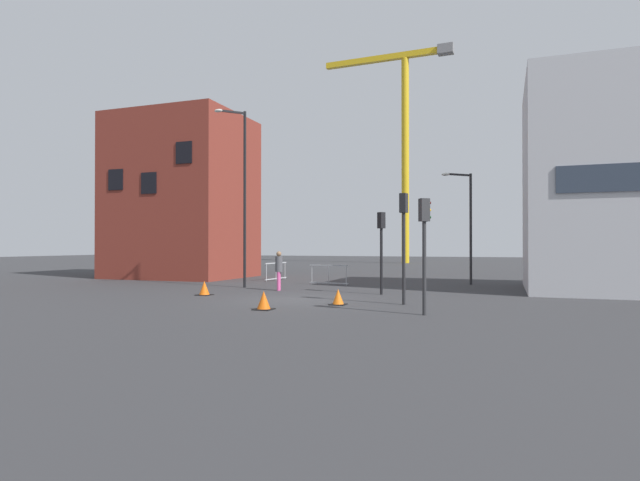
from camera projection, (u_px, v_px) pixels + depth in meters
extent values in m
plane|color=#333335|center=(292.00, 300.00, 20.14)|extent=(160.00, 160.00, 0.00)
cube|color=maroon|center=(182.00, 197.00, 34.40)|extent=(8.32, 6.81, 10.67)
cube|color=black|center=(116.00, 180.00, 32.02)|extent=(1.10, 0.06, 1.30)
cube|color=black|center=(149.00, 183.00, 31.17)|extent=(1.10, 0.06, 1.30)
cube|color=black|center=(184.00, 153.00, 30.34)|extent=(1.10, 0.06, 1.30)
cylinder|color=gold|center=(405.00, 161.00, 62.15)|extent=(0.90, 0.90, 24.77)
cube|color=gold|center=(384.00, 58.00, 63.28)|extent=(15.12, 1.42, 0.70)
cube|color=slate|center=(446.00, 49.00, 60.41)|extent=(1.86, 1.28, 1.10)
cylinder|color=black|center=(245.00, 199.00, 26.02)|extent=(0.14, 0.14, 8.92)
cube|color=black|center=(232.00, 112.00, 25.76)|extent=(1.02, 1.04, 0.10)
ellipsoid|color=silver|center=(218.00, 111.00, 25.47)|extent=(0.44, 0.24, 0.16)
cylinder|color=#232326|center=(471.00, 229.00, 28.05)|extent=(0.14, 0.14, 6.05)
cube|color=#232326|center=(458.00, 175.00, 27.78)|extent=(1.29, 1.15, 0.10)
ellipsoid|color=silver|center=(446.00, 174.00, 27.49)|extent=(0.44, 0.24, 0.16)
cylinder|color=black|center=(381.00, 261.00, 22.31)|extent=(0.12, 0.12, 2.87)
cube|color=black|center=(381.00, 220.00, 22.33)|extent=(0.37, 0.36, 0.70)
sphere|color=red|center=(379.00, 215.00, 22.48)|extent=(0.11, 0.11, 0.11)
sphere|color=#3C2905|center=(379.00, 220.00, 22.48)|extent=(0.11, 0.11, 0.11)
sphere|color=#07330F|center=(379.00, 226.00, 22.47)|extent=(0.11, 0.11, 0.11)
cylinder|color=#2D2D30|center=(424.00, 268.00, 15.70)|extent=(0.12, 0.12, 2.86)
cube|color=#2D2D30|center=(424.00, 210.00, 15.72)|extent=(0.37, 0.36, 0.70)
sphere|color=#390605|center=(429.00, 203.00, 15.77)|extent=(0.11, 0.11, 0.11)
sphere|color=#F2A514|center=(429.00, 210.00, 15.77)|extent=(0.11, 0.11, 0.11)
sphere|color=#07330F|center=(429.00, 217.00, 15.77)|extent=(0.11, 0.11, 0.11)
cylinder|color=#232326|center=(404.00, 259.00, 18.51)|extent=(0.12, 0.12, 3.30)
cube|color=#232326|center=(404.00, 203.00, 18.53)|extent=(0.28, 0.32, 0.70)
sphere|color=#390605|center=(405.00, 197.00, 18.68)|extent=(0.11, 0.11, 0.11)
sphere|color=#3C2905|center=(405.00, 203.00, 18.68)|extent=(0.11, 0.11, 0.11)
sphere|color=green|center=(405.00, 209.00, 18.68)|extent=(0.11, 0.11, 0.11)
cylinder|color=#D14C8C|center=(278.00, 281.00, 24.16)|extent=(0.14, 0.14, 0.88)
cylinder|color=#D14C8C|center=(279.00, 281.00, 24.36)|extent=(0.14, 0.14, 0.88)
cylinder|color=#4C4C51|center=(279.00, 264.00, 24.27)|extent=(0.34, 0.34, 0.73)
sphere|color=#8C6647|center=(279.00, 254.00, 24.27)|extent=(0.24, 0.24, 0.24)
cube|color=#B2B5BA|center=(276.00, 263.00, 31.47)|extent=(0.28, 2.52, 0.06)
cube|color=#B2B5BA|center=(276.00, 279.00, 31.46)|extent=(0.28, 2.52, 0.06)
cylinder|color=#B2B5BA|center=(266.00, 272.00, 30.43)|extent=(0.04, 0.04, 1.05)
cylinder|color=#B2B5BA|center=(276.00, 272.00, 31.46)|extent=(0.04, 0.04, 1.05)
cylinder|color=#B2B5BA|center=(285.00, 271.00, 32.49)|extent=(0.04, 0.04, 1.05)
cube|color=#9EA0A5|center=(329.00, 265.00, 27.73)|extent=(2.26, 0.29, 0.06)
cube|color=#9EA0A5|center=(329.00, 283.00, 27.72)|extent=(2.26, 0.29, 0.06)
cylinder|color=#9EA0A5|center=(312.00, 275.00, 28.17)|extent=(0.04, 0.04, 1.05)
cylinder|color=#9EA0A5|center=(329.00, 275.00, 27.73)|extent=(0.04, 0.04, 1.05)
cylinder|color=#9EA0A5|center=(346.00, 276.00, 27.29)|extent=(0.04, 0.04, 1.05)
cube|color=black|center=(264.00, 309.00, 17.02)|extent=(0.61, 0.61, 0.03)
cone|color=#E55B0F|center=(264.00, 300.00, 17.02)|extent=(0.47, 0.47, 0.61)
cube|color=black|center=(204.00, 295.00, 21.96)|extent=(0.60, 0.60, 0.03)
cone|color=#E55B0F|center=(204.00, 288.00, 21.96)|extent=(0.46, 0.46, 0.61)
cube|color=black|center=(338.00, 304.00, 18.41)|extent=(0.56, 0.56, 0.03)
cone|color=orange|center=(338.00, 297.00, 18.42)|extent=(0.43, 0.43, 0.57)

